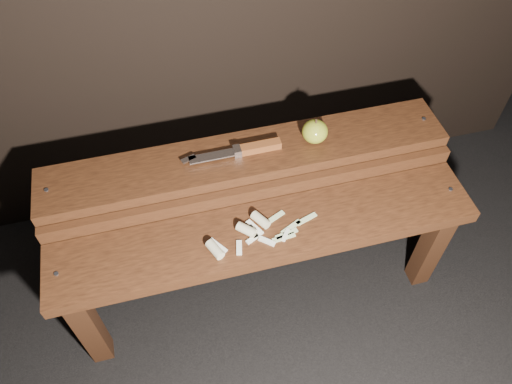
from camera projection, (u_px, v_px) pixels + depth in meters
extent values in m
plane|color=black|center=(260.00, 286.00, 1.73)|extent=(60.00, 60.00, 0.00)
cube|color=black|center=(89.00, 327.00, 1.44)|extent=(0.06, 0.06, 0.38)
cube|color=black|center=(431.00, 247.00, 1.60)|extent=(0.06, 0.06, 0.38)
cube|color=#391C0D|center=(266.00, 233.00, 1.39)|extent=(1.20, 0.20, 0.04)
cylinder|color=slate|center=(56.00, 274.00, 1.28)|extent=(0.01, 0.01, 0.00)
cylinder|color=slate|center=(451.00, 189.00, 1.46)|extent=(0.01, 0.01, 0.00)
cube|color=black|center=(81.00, 235.00, 1.59)|extent=(0.06, 0.06, 0.46)
cube|color=black|center=(394.00, 171.00, 1.75)|extent=(0.06, 0.06, 0.46)
cube|color=#391C0D|center=(256.00, 193.00, 1.42)|extent=(1.20, 0.02, 0.05)
cube|color=#391C0D|center=(247.00, 157.00, 1.46)|extent=(1.20, 0.18, 0.04)
cylinder|color=slate|center=(46.00, 190.00, 1.35)|extent=(0.01, 0.01, 0.00)
cylinder|color=slate|center=(424.00, 119.00, 1.53)|extent=(0.01, 0.01, 0.00)
ellipsoid|color=olive|center=(315.00, 131.00, 1.45)|extent=(0.08, 0.08, 0.07)
cylinder|color=#382314|center=(316.00, 121.00, 1.41)|extent=(0.01, 0.01, 0.01)
cube|color=brown|center=(261.00, 147.00, 1.44)|extent=(0.12, 0.03, 0.02)
cube|color=silver|center=(237.00, 151.00, 1.43)|extent=(0.02, 0.03, 0.03)
cube|color=silver|center=(211.00, 156.00, 1.42)|extent=(0.13, 0.03, 0.00)
cube|color=silver|center=(189.00, 159.00, 1.41)|extent=(0.05, 0.03, 0.00)
cube|color=beige|center=(286.00, 235.00, 1.36)|extent=(0.03, 0.04, 0.01)
cube|color=beige|center=(255.00, 228.00, 1.37)|extent=(0.04, 0.06, 0.01)
cube|color=beige|center=(253.00, 232.00, 1.36)|extent=(0.03, 0.05, 0.01)
cube|color=beige|center=(253.00, 239.00, 1.35)|extent=(0.04, 0.03, 0.01)
cube|color=beige|center=(267.00, 241.00, 1.34)|extent=(0.05, 0.04, 0.01)
cube|color=beige|center=(239.00, 248.00, 1.33)|extent=(0.02, 0.05, 0.01)
cube|color=beige|center=(218.00, 245.00, 1.33)|extent=(0.04, 0.05, 0.01)
cylinder|color=#C9BB8C|center=(247.00, 230.00, 1.35)|extent=(0.06, 0.06, 0.03)
cylinder|color=#C9BB8C|center=(261.00, 220.00, 1.37)|extent=(0.05, 0.06, 0.03)
cylinder|color=#C9BB8C|center=(215.00, 250.00, 1.31)|extent=(0.05, 0.06, 0.03)
cube|color=#BCC988|center=(287.00, 234.00, 1.36)|extent=(0.07, 0.03, 0.00)
cube|color=#BCC988|center=(291.00, 227.00, 1.37)|extent=(0.06, 0.04, 0.00)
cube|color=#BCC988|center=(284.00, 238.00, 1.35)|extent=(0.07, 0.02, 0.00)
cube|color=#BCC988|center=(275.00, 218.00, 1.39)|extent=(0.06, 0.04, 0.00)
cube|color=#BCC988|center=(306.00, 219.00, 1.39)|extent=(0.07, 0.03, 0.00)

